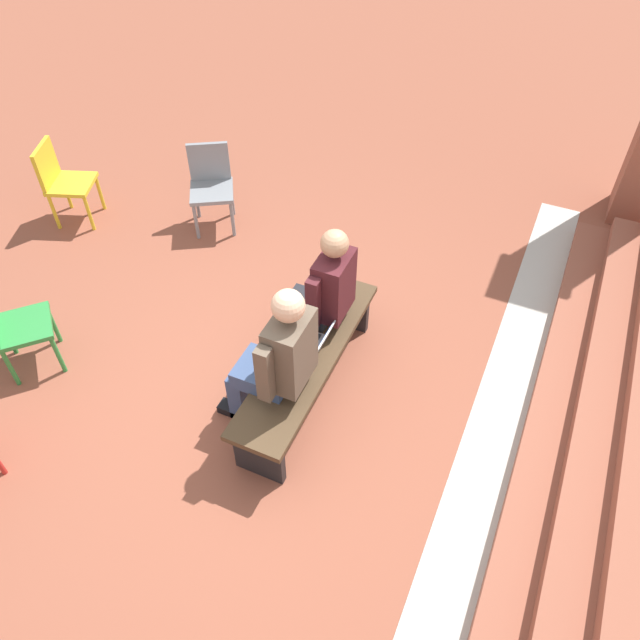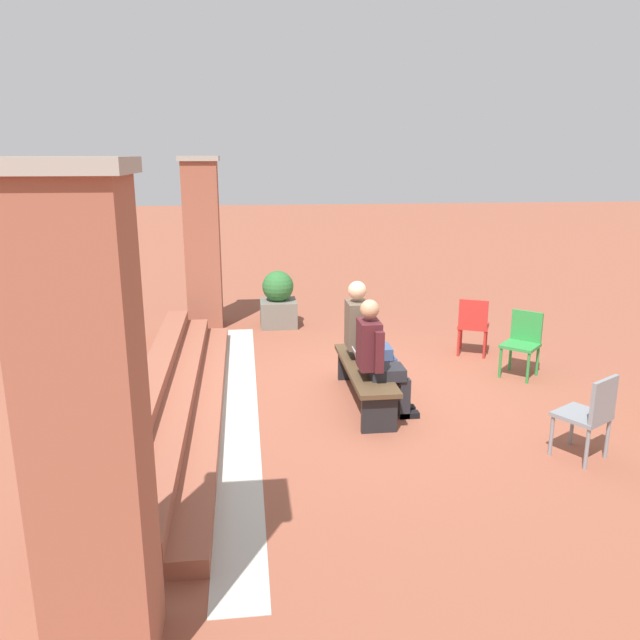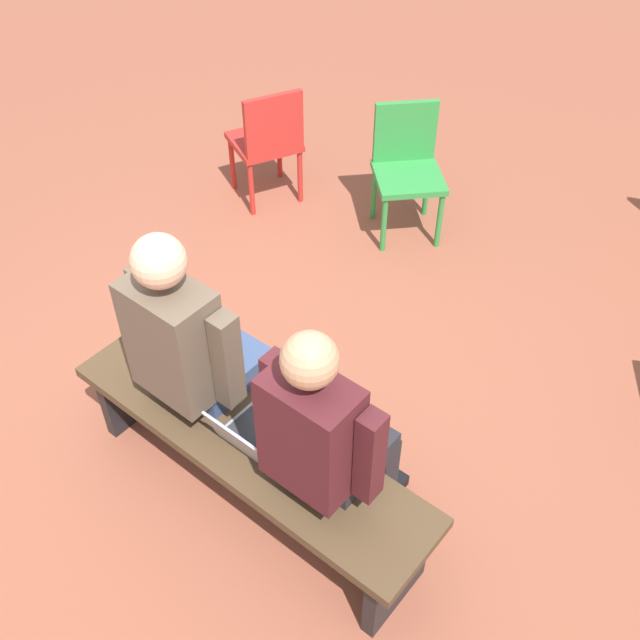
% 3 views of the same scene
% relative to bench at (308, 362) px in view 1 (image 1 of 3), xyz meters
% --- Properties ---
extents(ground_plane, '(60.00, 60.00, 0.00)m').
position_rel_bench_xyz_m(ground_plane, '(0.28, -0.08, -0.35)').
color(ground_plane, brown).
extents(concrete_strip, '(6.69, 0.40, 0.01)m').
position_rel_bench_xyz_m(concrete_strip, '(-0.00, 1.44, -0.35)').
color(concrete_strip, '#B7B2A8').
rests_on(concrete_strip, ground).
extents(brick_steps, '(5.89, 0.90, 0.45)m').
position_rel_bench_xyz_m(brick_steps, '(0.00, 2.19, -0.18)').
color(brick_steps, '#93513D').
rests_on(brick_steps, ground).
extents(bench, '(1.80, 0.44, 0.45)m').
position_rel_bench_xyz_m(bench, '(0.00, 0.00, 0.00)').
color(bench, '#4C3823').
rests_on(bench, ground).
extents(person_student, '(0.53, 0.67, 1.32)m').
position_rel_bench_xyz_m(person_student, '(-0.39, -0.07, 0.35)').
color(person_student, '#232328').
rests_on(person_student, ground).
extents(person_adult, '(0.56, 0.71, 1.38)m').
position_rel_bench_xyz_m(person_adult, '(0.34, -0.07, 0.38)').
color(person_adult, '#384C75').
rests_on(person_adult, ground).
extents(laptop, '(0.32, 0.29, 0.21)m').
position_rel_bench_xyz_m(laptop, '(-0.05, 0.01, 0.15)').
color(laptop, '#9EA0A5').
rests_on(laptop, bench).
extents(plastic_chair_near_bench_right, '(0.59, 0.59, 0.84)m').
position_rel_bench_xyz_m(plastic_chair_near_bench_right, '(0.69, -2.21, 0.13)').
color(plastic_chair_near_bench_right, '#2D893D').
rests_on(plastic_chair_near_bench_right, ground).
extents(plastic_chair_mid_courtyard, '(0.58, 0.58, 0.84)m').
position_rel_bench_xyz_m(plastic_chair_mid_courtyard, '(-1.63, -1.81, 0.13)').
color(plastic_chair_mid_courtyard, gray).
rests_on(plastic_chair_mid_courtyard, ground).
extents(plastic_chair_far_left, '(0.54, 0.54, 0.84)m').
position_rel_bench_xyz_m(plastic_chair_far_left, '(-1.07, -3.20, 0.13)').
color(plastic_chair_far_left, gold).
rests_on(plastic_chair_far_left, ground).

